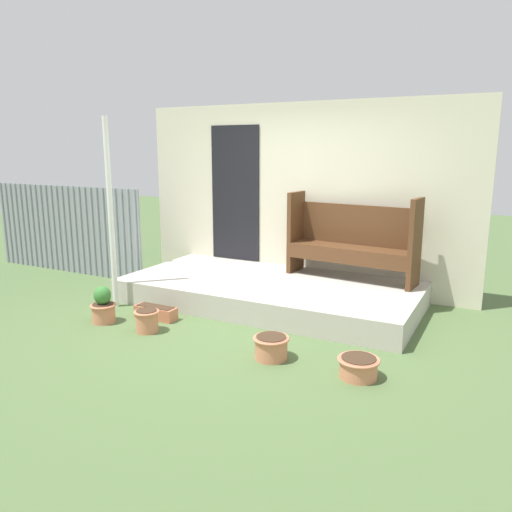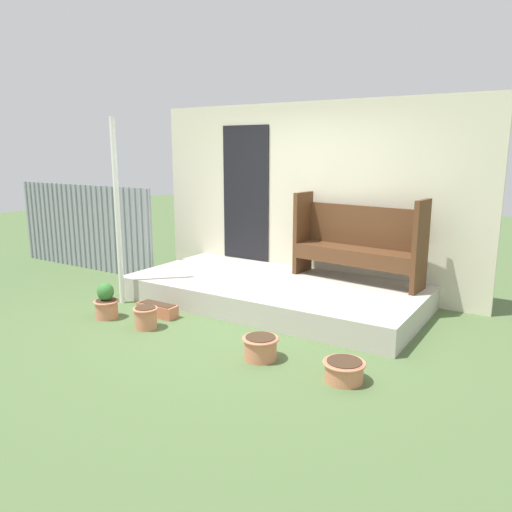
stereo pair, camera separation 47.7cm
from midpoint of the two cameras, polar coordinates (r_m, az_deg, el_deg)
ground_plane at (r=5.76m, az=-4.30°, el=-7.87°), size 24.00×24.00×0.00m
porch_slab at (r=6.49m, az=-0.47°, el=-4.13°), size 3.75×1.83×0.30m
house_wall at (r=7.12m, az=2.80°, el=6.76°), size 4.95×0.08×2.60m
fence_corrugated at (r=8.69m, az=-22.44°, el=2.83°), size 3.08×0.05×1.40m
support_post at (r=6.46m, az=-18.34°, el=4.49°), size 0.07×0.07×2.35m
bench at (r=6.53m, az=8.93°, el=2.09°), size 1.73×0.57×1.10m
flower_pot_left at (r=6.10m, az=-19.25°, el=-5.52°), size 0.30×0.30×0.43m
flower_pot_middle at (r=5.68m, az=-14.75°, el=-7.10°), size 0.28×0.28×0.25m
flower_pot_right at (r=4.82m, az=-1.13°, el=-10.33°), size 0.35×0.35×0.23m
flower_pot_far_right at (r=4.51m, az=8.61°, el=-12.42°), size 0.37×0.37×0.19m
planter_box_rect at (r=6.09m, az=-13.61°, el=-6.31°), size 0.52×0.17×0.15m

